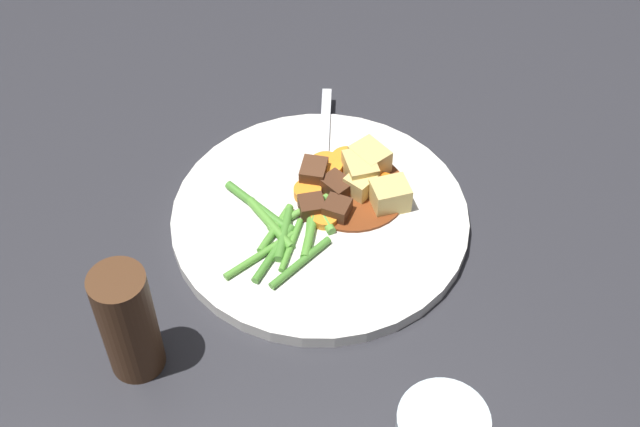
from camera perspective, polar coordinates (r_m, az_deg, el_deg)
The scene contains 30 objects.
ground_plane at distance 0.84m, azimuth 0.00°, elevation -0.63°, with size 3.00×3.00×0.00m, color #2D2D33.
dinner_plate at distance 0.84m, azimuth 0.00°, elevation -0.32°, with size 0.29×0.29×0.01m, color white.
stew_sauce at distance 0.85m, azimuth 2.11°, elevation 1.53°, with size 0.11×0.11×0.00m, color brown.
carrot_slice_0 at distance 0.85m, azimuth 4.10°, elevation 1.89°, with size 0.03×0.03×0.01m, color orange.
carrot_slice_1 at distance 0.88m, azimuth 1.80°, elevation 3.50°, with size 0.03×0.03×0.01m, color orange.
carrot_slice_2 at distance 0.85m, azimuth -0.55°, elevation 1.52°, with size 0.03×0.03×0.01m, color orange.
carrot_slice_3 at distance 0.87m, azimuth 0.39°, elevation 3.04°, with size 0.03×0.03×0.01m, color orange.
carrot_slice_4 at distance 0.82m, azimuth 0.24°, elevation -0.27°, with size 0.03×0.03×0.01m, color orange.
potato_chunk_0 at distance 0.83m, azimuth 4.60°, elevation 1.18°, with size 0.03×0.03×0.03m, color #DBBC6B.
potato_chunk_1 at distance 0.85m, azimuth 2.65°, elevation 2.80°, with size 0.04×0.03×0.03m, color #DBBC6B.
potato_chunk_2 at distance 0.86m, azimuth 3.27°, elevation 3.51°, with size 0.03×0.04×0.03m, color #DBBC6B.
potato_chunk_3 at distance 0.84m, azimuth 2.71°, elevation 1.91°, with size 0.02×0.03×0.02m, color #DBBC6B.
meat_chunk_0 at distance 0.84m, azimuth 1.10°, elevation 1.74°, with size 0.03×0.02×0.02m, color #4C2B19.
meat_chunk_1 at distance 0.85m, azimuth -0.41°, elevation 2.64°, with size 0.03×0.02×0.02m, color #56331E.
meat_chunk_2 at distance 0.83m, azimuth 1.13°, elevation 0.27°, with size 0.02×0.02×0.02m, color #4C2B19.
meat_chunk_3 at distance 0.83m, azimuth -0.55°, elevation 0.45°, with size 0.02×0.02×0.02m, color #4C2B19.
green_bean_0 at distance 0.83m, azimuth -0.42°, elevation 0.43°, with size 0.01×0.01×0.07m, color #66AD42.
green_bean_1 at distance 0.80m, azimuth -3.05°, elevation -2.61°, with size 0.01×0.01×0.07m, color #4C8E33.
green_bean_2 at distance 0.82m, azimuth -0.67°, elevation -0.85°, with size 0.01×0.01×0.06m, color #599E38.
green_bean_3 at distance 0.84m, azimuth -4.15°, elevation 0.49°, with size 0.01×0.01×0.08m, color #4C8E33.
green_bean_4 at distance 0.80m, azimuth -3.95°, elevation -2.73°, with size 0.01×0.01×0.08m, color #599E38.
green_bean_5 at distance 0.82m, azimuth -2.90°, elevation -1.03°, with size 0.01×0.01×0.06m, color #599E38.
green_bean_6 at distance 0.81m, azimuth -2.38°, elevation -1.38°, with size 0.01×0.01×0.06m, color #4C8E33.
green_bean_7 at distance 0.79m, azimuth -1.28°, elevation -3.23°, with size 0.01×0.01×0.07m, color #4C8E33.
green_bean_8 at distance 0.82m, azimuth -3.27°, elevation -0.65°, with size 0.01×0.01×0.07m, color #599E38.
green_bean_9 at distance 0.83m, azimuth -1.10°, elevation 0.24°, with size 0.01×0.01×0.08m, color #66AD42.
green_bean_10 at distance 0.80m, azimuth -1.91°, elevation -2.07°, with size 0.01×0.01×0.06m, color #599E38.
green_bean_11 at distance 0.82m, azimuth -0.57°, elevation -0.94°, with size 0.01×0.01×0.07m, color #599E38.
fork at distance 0.89m, azimuth 0.26°, elevation 4.19°, with size 0.10×0.16×0.00m.
pepper_mill at distance 0.72m, azimuth -12.46°, elevation -7.00°, with size 0.05×0.05×0.11m, color #4C2D19.
Camera 1 is at (-0.26, -0.49, 0.64)m, focal length 48.87 mm.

